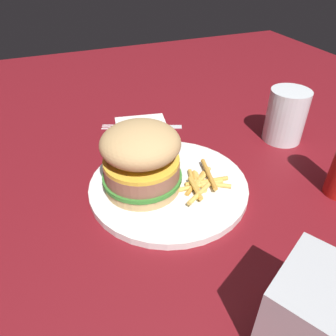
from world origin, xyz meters
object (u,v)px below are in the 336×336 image
Objects in this scene: sandwich at (141,158)px; drink_glass at (285,119)px; fries_pile at (201,183)px; napkin at (142,127)px; plate at (168,186)px; fork at (141,126)px; napkin_dispenser at (304,309)px.

drink_glass is at bearing -170.24° from sandwich.
fries_pile is (-0.09, 0.03, -0.05)m from sandwich.
fries_pile is at bearing 95.49° from napkin.
plate reaches higher than fork.
drink_glass reaches higher than fries_pile.
napkin_dispenser is (-0.01, 0.48, 0.05)m from fork.
napkin_dispenser is at bearing 91.14° from napkin.
fries_pile is 0.97× the size of napkin_dispenser.
sandwich is 1.31× the size of fries_pile.
napkin is at bearing -31.31° from drink_glass.
napkin_dispenser is (0.24, 0.33, 0.00)m from drink_glass.
fries_pile is 0.24m from drink_glass.
napkin is at bearing -107.42° from sandwich.
napkin is (-0.06, -0.21, -0.07)m from sandwich.
sandwich reaches higher than plate.
sandwich is 1.27× the size of napkin_dispenser.
fork is (0.00, -0.00, 0.00)m from napkin.
drink_glass is (-0.31, -0.05, -0.02)m from sandwich.
napkin_dispenser reaches higher than napkin.
napkin is (-0.02, -0.21, -0.01)m from plate.
fork is at bearing -96.01° from plate.
plate is at bearing 83.99° from fork.
drink_glass is at bearing -167.26° from plate.
fries_pile is 0.92× the size of drink_glass.
fries_pile is at bearing 159.06° from sandwich.
napkin_dispenser is at bearing 86.87° from fries_pile.
sandwich is 0.11m from fries_pile.
sandwich is (0.04, -0.01, 0.06)m from plate.
plate is 2.47× the size of drink_glass.
napkin_dispenser is (-0.07, 0.28, -0.02)m from sandwich.
sandwich is 1.14× the size of napkin.
napkin_dispenser is at bearing 91.31° from fork.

